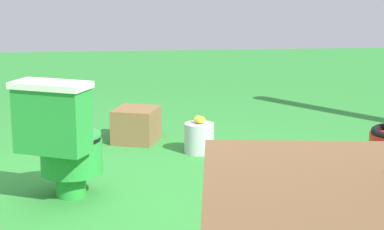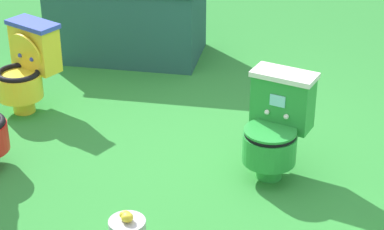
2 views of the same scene
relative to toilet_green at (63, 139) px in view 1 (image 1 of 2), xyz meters
name	(u,v)px [view 1 (image 1 of 2)]	position (x,y,z in m)	size (l,w,h in m)	color
ground	(158,206)	(-0.54, 0.16, -0.37)	(14.00, 14.00, 0.00)	#2D8433
toilet_green	(63,139)	(0.00, 0.00, 0.00)	(0.57, 0.62, 0.73)	green
small_crate	(136,125)	(-0.45, -1.31, -0.24)	(0.34, 0.31, 0.26)	brown
lemon_bucket	(199,137)	(-0.90, -0.94, -0.25)	(0.22, 0.22, 0.28)	#B7B7BF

